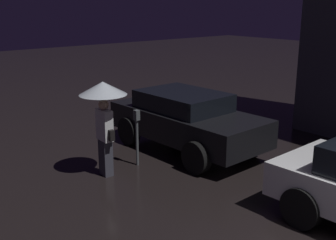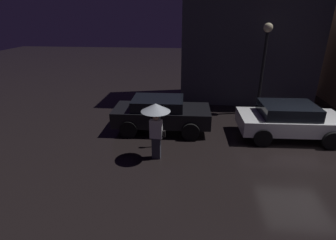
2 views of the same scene
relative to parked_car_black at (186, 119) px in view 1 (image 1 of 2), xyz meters
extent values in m
cube|color=black|center=(0.03, 0.00, -0.09)|extent=(4.02, 1.84, 0.64)
cube|color=black|center=(-0.12, 0.00, 0.44)|extent=(2.11, 1.58, 0.42)
cylinder|color=black|center=(1.27, 0.86, -0.41)|extent=(0.70, 0.22, 0.70)
cylinder|color=black|center=(1.27, -0.86, -0.41)|extent=(0.70, 0.22, 0.70)
cylinder|color=black|center=(-1.20, 0.86, -0.41)|extent=(0.70, 0.22, 0.70)
cylinder|color=black|center=(-1.20, -0.86, -0.41)|extent=(0.70, 0.22, 0.70)
cylinder|color=black|center=(3.94, -1.09, -0.42)|extent=(0.68, 0.22, 0.68)
cube|color=#383842|center=(0.13, -2.35, -0.38)|extent=(0.30, 0.21, 0.77)
cube|color=white|center=(0.13, -2.35, 0.32)|extent=(0.43, 0.22, 0.64)
sphere|color=tan|center=(0.13, -2.35, 0.75)|extent=(0.21, 0.21, 0.21)
cylinder|color=black|center=(0.13, -2.35, 0.57)|extent=(0.02, 0.02, 0.75)
cone|color=silver|center=(0.13, -2.35, 1.08)|extent=(0.96, 0.96, 0.26)
cube|color=black|center=(0.35, -2.35, 0.16)|extent=(0.17, 0.11, 0.22)
cylinder|color=#4C5154|center=(0.09, -1.53, -0.25)|extent=(0.06, 0.06, 1.03)
cube|color=#4C5154|center=(0.09, -1.53, 0.38)|extent=(0.12, 0.10, 0.22)
camera|label=1|loc=(7.23, -6.58, 2.72)|focal=45.00mm
camera|label=2|loc=(1.29, -10.16, 3.86)|focal=28.00mm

